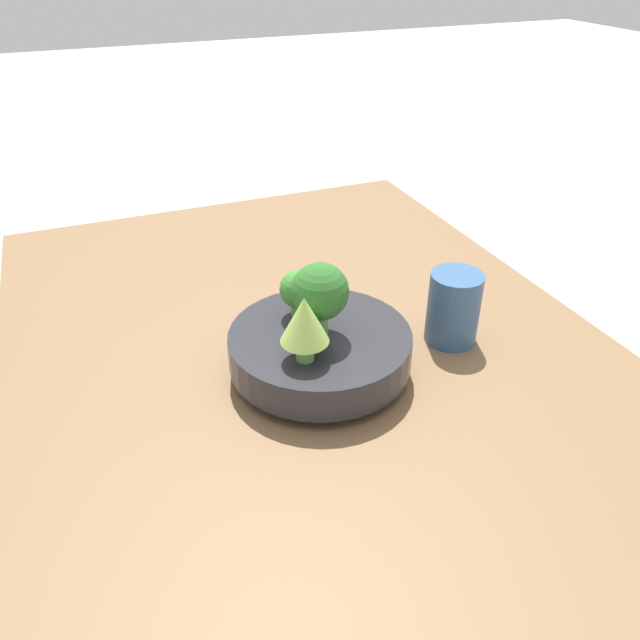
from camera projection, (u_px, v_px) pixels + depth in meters
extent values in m
plane|color=beige|center=(319.00, 385.00, 0.87)|extent=(6.00, 6.00, 0.00)
cube|color=brown|center=(319.00, 373.00, 0.85)|extent=(1.18, 0.81, 0.04)
cylinder|color=#28282D|center=(320.00, 367.00, 0.82)|extent=(0.11, 0.11, 0.01)
cylinder|color=#28282D|center=(320.00, 348.00, 0.80)|extent=(0.23, 0.23, 0.05)
cylinder|color=#609347|center=(299.00, 308.00, 0.82)|extent=(0.02, 0.02, 0.02)
sphere|color=#387A2D|center=(299.00, 289.00, 0.81)|extent=(0.05, 0.05, 0.05)
cylinder|color=#6BA34C|center=(320.00, 321.00, 0.78)|extent=(0.02, 0.02, 0.04)
sphere|color=#286023|center=(320.00, 291.00, 0.76)|extent=(0.07, 0.07, 0.07)
cylinder|color=#609347|center=(305.00, 350.00, 0.73)|extent=(0.02, 0.02, 0.03)
cone|color=#93B751|center=(304.00, 320.00, 0.71)|extent=(0.06, 0.06, 0.06)
cylinder|color=#33567F|center=(453.00, 308.00, 0.86)|extent=(0.07, 0.07, 0.10)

